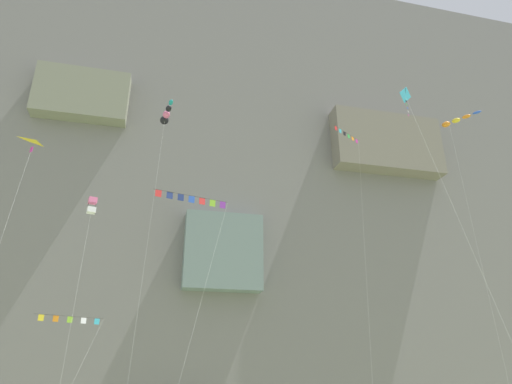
# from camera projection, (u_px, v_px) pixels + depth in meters

# --- Properties ---
(cliff_face) EXTENTS (180.00, 30.23, 68.26)m
(cliff_face) POSITION_uv_depth(u_px,v_px,m) (212.00, 179.00, 76.17)
(cliff_face) COLOR slate
(cliff_face) RESTS_ON ground
(kite_banner_mid_center) EXTENTS (5.72, 2.77, 7.98)m
(kite_banner_mid_center) POSITION_uv_depth(u_px,v_px,m) (70.00, 322.00, 40.80)
(kite_banner_mid_center) COLOR black
(kite_banner_mid_center) RESTS_ON ground
(kite_windsock_near_cliff) EXTENTS (3.46, 4.17, 32.08)m
(kite_windsock_near_cliff) POSITION_uv_depth(u_px,v_px,m) (455.00, 121.00, 54.44)
(kite_windsock_near_cliff) COLOR orange
(kite_windsock_near_cliff) RESTS_ON ground
(kite_delta_low_left) EXTENTS (2.01, 5.47, 20.37)m
(kite_delta_low_left) POSITION_uv_depth(u_px,v_px,m) (33.00, 150.00, 36.14)
(kite_delta_low_left) COLOR yellow
(kite_delta_low_left) RESTS_ON ground
(kite_banner_high_center) EXTENTS (6.16, 2.67, 16.28)m
(kite_banner_high_center) POSITION_uv_depth(u_px,v_px,m) (192.00, 204.00, 35.51)
(kite_banner_high_center) COLOR black
(kite_banner_high_center) RESTS_ON ground
(kite_box_high_left) EXTENTS (0.83, 2.18, 17.00)m
(kite_box_high_left) POSITION_uv_depth(u_px,v_px,m) (92.00, 206.00, 37.94)
(kite_box_high_left) COLOR pink
(kite_box_high_left) RESTS_ON ground
(kite_diamond_mid_left) EXTENTS (3.50, 4.30, 23.86)m
(kite_diamond_mid_left) POSITION_uv_depth(u_px,v_px,m) (412.00, 111.00, 33.86)
(kite_diamond_mid_left) COLOR #38B2D1
(kite_diamond_mid_left) RESTS_ON ground
(kite_banner_mid_right) EXTENTS (4.94, 4.86, 32.92)m
(kite_banner_mid_right) POSITION_uv_depth(u_px,v_px,m) (348.00, 145.00, 58.62)
(kite_banner_mid_right) COLOR black
(kite_banner_mid_right) RESTS_ON ground
(kite_windsock_high_right) EXTENTS (1.91, 5.89, 30.39)m
(kite_windsock_high_right) POSITION_uv_depth(u_px,v_px,m) (166.00, 115.00, 49.89)
(kite_windsock_high_right) COLOR black
(kite_windsock_high_right) RESTS_ON ground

